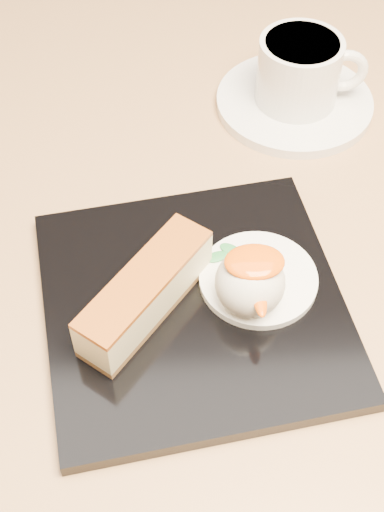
{
  "coord_description": "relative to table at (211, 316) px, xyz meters",
  "views": [
    {
      "loc": [
        -0.05,
        -0.41,
        1.16
      ],
      "look_at": [
        -0.02,
        -0.08,
        0.76
      ],
      "focal_mm": 50.0,
      "sensor_mm": 36.0,
      "label": 1
    }
  ],
  "objects": [
    {
      "name": "ice_cream_scoop",
      "position": [
        0.02,
        -0.1,
        0.19
      ],
      "size": [
        0.05,
        0.05,
        0.05
      ],
      "primitive_type": "sphere",
      "color": "white",
      "rests_on": "cream_smear"
    },
    {
      "name": "table",
      "position": [
        0.0,
        0.0,
        0.0
      ],
      "size": [
        0.8,
        0.8,
        0.72
      ],
      "color": "black",
      "rests_on": "ground"
    },
    {
      "name": "mint_sprig",
      "position": [
        -0.0,
        -0.06,
        0.17
      ],
      "size": [
        0.04,
        0.03,
        0.0
      ],
      "color": "#2D8A3D",
      "rests_on": "cream_smear"
    },
    {
      "name": "ground",
      "position": [
        0.0,
        0.0,
        -0.56
      ],
      "size": [
        5.0,
        5.0,
        0.0
      ],
      "primitive_type": "plane",
      "color": "brown",
      "rests_on": "ground"
    },
    {
      "name": "cream_smear",
      "position": [
        0.03,
        -0.08,
        0.17
      ],
      "size": [
        0.09,
        0.09,
        0.01
      ],
      "primitive_type": "cylinder",
      "color": "white",
      "rests_on": "dessert_plate"
    },
    {
      "name": "saucer",
      "position": [
        0.09,
        0.13,
        0.16
      ],
      "size": [
        0.15,
        0.15,
        0.01
      ],
      "primitive_type": "cylinder",
      "color": "white",
      "rests_on": "table"
    },
    {
      "name": "mango_sauce",
      "position": [
        0.02,
        -0.1,
        0.21
      ],
      "size": [
        0.04,
        0.03,
        0.01
      ],
      "primitive_type": "ellipsoid",
      "color": "#F75B07",
      "rests_on": "ice_cream_scoop"
    },
    {
      "name": "cheesecake",
      "position": [
        -0.06,
        -0.1,
        0.19
      ],
      "size": [
        0.1,
        0.12,
        0.04
      ],
      "rotation": [
        0.0,
        0.0,
        0.9
      ],
      "color": "brown",
      "rests_on": "dessert_plate"
    },
    {
      "name": "coffee_cup",
      "position": [
        0.09,
        0.13,
        0.2
      ],
      "size": [
        0.1,
        0.08,
        0.06
      ],
      "rotation": [
        0.0,
        0.0,
        -0.06
      ],
      "color": "white",
      "rests_on": "saucer"
    },
    {
      "name": "dessert_plate",
      "position": [
        -0.02,
        -0.1,
        0.16
      ],
      "size": [
        0.25,
        0.25,
        0.01
      ],
      "primitive_type": "cube",
      "rotation": [
        0.0,
        0.0,
        0.14
      ],
      "color": "black",
      "rests_on": "table"
    }
  ]
}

